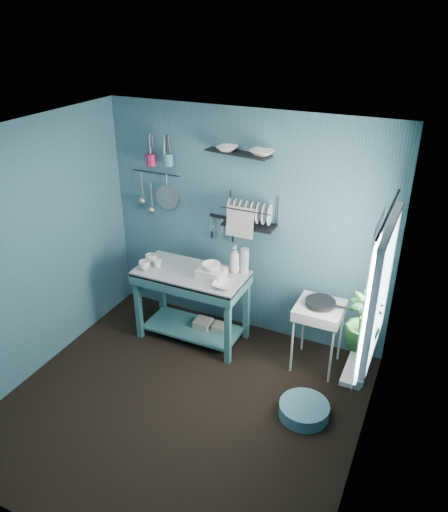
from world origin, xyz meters
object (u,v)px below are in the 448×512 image
at_px(mug_left, 144,265).
at_px(potted_plant, 363,322).
at_px(wash_tub, 211,273).
at_px(storage_tin_small, 220,332).
at_px(hotplate_stand, 317,336).
at_px(storage_tin_large, 203,328).
at_px(work_counter, 192,305).
at_px(mug_right, 151,259).
at_px(floor_basin, 304,410).
at_px(frying_pan, 320,302).
at_px(utensil_cup_teal, 168,160).
at_px(water_bottle, 245,261).
at_px(utensil_cup_magenta, 151,160).
at_px(mug_mid, 157,263).
at_px(colander, 167,197).
at_px(dish_rack, 250,211).
at_px(soap_bottle, 235,259).

relative_size(mug_left, potted_plant, 0.24).
relative_size(wash_tub, storage_tin_small, 1.40).
xyz_separation_m(hotplate_stand, storage_tin_large, (-1.28, -0.05, -0.26)).
relative_size(work_counter, storage_tin_large, 5.39).
relative_size(mug_left, hotplate_stand, 0.17).
bearing_deg(mug_right, wash_tub, -1.53).
distance_m(storage_tin_large, floor_basin, 1.56).
height_order(frying_pan, utensil_cup_teal, utensil_cup_teal).
xyz_separation_m(hotplate_stand, floor_basin, (0.11, -0.75, -0.30)).
relative_size(mug_left, water_bottle, 0.44).
xyz_separation_m(utensil_cup_magenta, floor_basin, (2.18, -1.06, -1.81)).
xyz_separation_m(mug_mid, colander, (-0.14, 0.50, 0.56)).
bearing_deg(water_bottle, floor_basin, -41.76).
height_order(wash_tub, water_bottle, water_bottle).
bearing_deg(hotplate_stand, mug_mid, 179.42).
bearing_deg(potted_plant, mug_mid, 167.89).
bearing_deg(utensil_cup_teal, potted_plant, -22.13).
height_order(work_counter, potted_plant, potted_plant).
bearing_deg(utensil_cup_magenta, colander, 10.60).
xyz_separation_m(work_counter, colander, (-0.52, 0.44, 1.03)).
relative_size(mug_left, storage_tin_small, 0.61).
distance_m(mug_left, dish_rack, 1.26).
bearing_deg(floor_basin, storage_tin_large, 153.32).
bearing_deg(mug_left, storage_tin_small, 17.10).
height_order(soap_bottle, utensil_cup_teal, utensil_cup_teal).
bearing_deg(soap_bottle, work_counter, -154.54).
bearing_deg(potted_plant, soap_bottle, 152.97).
height_order(utensil_cup_teal, colander, utensil_cup_teal).
xyz_separation_m(water_bottle, dish_rack, (-0.01, 0.14, 0.50)).
height_order(mug_right, potted_plant, potted_plant).
bearing_deg(storage_tin_small, dish_rack, 53.17).
bearing_deg(utensil_cup_magenta, dish_rack, -2.41).
height_order(work_counter, floor_basin, work_counter).
bearing_deg(utensil_cup_teal, mug_left, -91.76).
height_order(mug_right, storage_tin_large, mug_right).
distance_m(water_bottle, floor_basin, 1.60).
height_order(colander, floor_basin, colander).
bearing_deg(soap_bottle, floor_basin, -38.36).
bearing_deg(storage_tin_small, hotplate_stand, 0.91).
relative_size(utensil_cup_magenta, floor_basin, 0.28).
bearing_deg(potted_plant, floor_basin, -164.59).
xyz_separation_m(mug_left, colander, (-0.04, 0.60, 0.56)).
xyz_separation_m(hotplate_stand, storage_tin_small, (-1.08, -0.02, -0.27)).
relative_size(storage_tin_large, storage_tin_small, 1.10).
bearing_deg(colander, storage_tin_large, -32.00).
relative_size(utensil_cup_teal, floor_basin, 0.28).
distance_m(mug_right, utensil_cup_magenta, 1.08).
height_order(wash_tub, floor_basin, wash_tub).
height_order(water_bottle, storage_tin_large, water_bottle).
xyz_separation_m(mug_left, soap_bottle, (0.90, 0.36, 0.10)).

